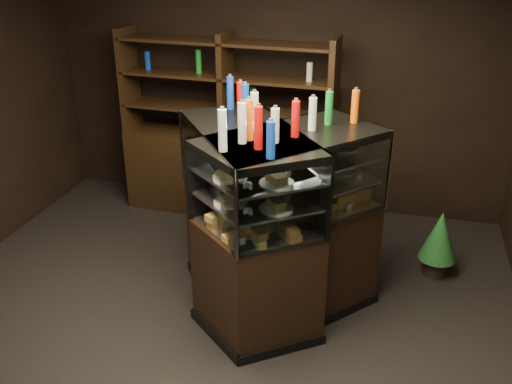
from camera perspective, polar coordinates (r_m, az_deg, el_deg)
ground at (r=4.73m, az=-5.01°, el=-13.45°), size 5.00×5.00×0.00m
room_shell at (r=3.85m, az=-6.08°, el=9.93°), size 5.02×5.02×3.01m
display_case at (r=4.67m, az=1.24°, el=-6.17°), size 1.78×1.58×1.56m
food_display at (r=4.37m, az=1.29°, el=0.98°), size 1.29×1.15×0.48m
bottles_top at (r=4.19m, az=1.39°, el=7.79°), size 1.11×1.01×0.30m
potted_conifer at (r=5.42m, az=17.92°, el=-4.08°), size 0.34×0.34×0.72m
back_shelving at (r=6.25m, az=-2.88°, el=3.01°), size 2.32×0.53×2.00m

